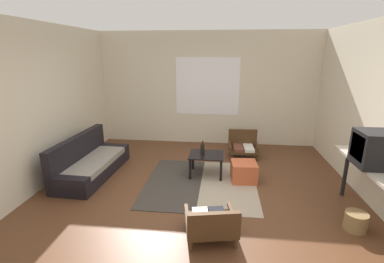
% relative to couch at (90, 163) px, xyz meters
% --- Properties ---
extents(ground_plane, '(7.80, 7.80, 0.00)m').
position_rel_couch_xyz_m(ground_plane, '(2.04, -0.85, -0.22)').
color(ground_plane, '#56331E').
extents(far_wall_with_window, '(5.60, 0.13, 2.70)m').
position_rel_couch_xyz_m(far_wall_with_window, '(2.04, 2.21, 1.13)').
color(far_wall_with_window, beige).
rests_on(far_wall_with_window, ground).
extents(side_wall_left, '(0.12, 6.60, 2.70)m').
position_rel_couch_xyz_m(side_wall_left, '(-0.62, -0.55, 1.13)').
color(side_wall_left, beige).
rests_on(side_wall_left, ground).
extents(area_rug, '(1.90, 1.95, 0.01)m').
position_rel_couch_xyz_m(area_rug, '(2.09, -0.14, -0.22)').
color(area_rug, '#38332D').
rests_on(area_rug, ground).
extents(couch, '(0.77, 1.84, 0.74)m').
position_rel_couch_xyz_m(couch, '(0.00, 0.00, 0.00)').
color(couch, black).
rests_on(couch, ground).
extents(coffee_table, '(0.63, 0.54, 0.41)m').
position_rel_couch_xyz_m(coffee_table, '(2.15, 0.22, 0.11)').
color(coffee_table, black).
rests_on(coffee_table, ground).
extents(armchair_by_window, '(0.65, 0.56, 0.55)m').
position_rel_couch_xyz_m(armchair_by_window, '(2.90, 1.33, 0.02)').
color(armchair_by_window, '#472D19').
rests_on(armchair_by_window, ground).
extents(armchair_striped_foreground, '(0.71, 0.69, 0.48)m').
position_rel_couch_xyz_m(armchair_striped_foreground, '(2.33, -1.62, -0.00)').
color(armchair_striped_foreground, '#472D19').
rests_on(armchair_striped_foreground, ground).
extents(ottoman_orange, '(0.47, 0.47, 0.35)m').
position_rel_couch_xyz_m(ottoman_orange, '(2.83, 0.05, -0.05)').
color(ottoman_orange, '#BC5633').
rests_on(ottoman_orange, ground).
extents(console_shelf, '(0.40, 1.48, 0.82)m').
position_rel_couch_xyz_m(console_shelf, '(4.37, -0.98, 0.50)').
color(console_shelf, '#B2AD9E').
rests_on(console_shelf, ground).
extents(crt_television, '(0.52, 0.44, 0.45)m').
position_rel_couch_xyz_m(crt_television, '(4.37, -1.05, 0.82)').
color(crt_television, black).
rests_on(crt_television, console_shelf).
extents(clay_vase, '(0.21, 0.21, 0.34)m').
position_rel_couch_xyz_m(clay_vase, '(4.37, -0.63, 0.72)').
color(clay_vase, '#935B38').
rests_on(clay_vase, console_shelf).
extents(glass_bottle, '(0.07, 0.07, 0.25)m').
position_rel_couch_xyz_m(glass_bottle, '(2.08, 0.22, 0.29)').
color(glass_bottle, black).
rests_on(glass_bottle, coffee_table).
extents(wicker_basket, '(0.28, 0.28, 0.24)m').
position_rel_couch_xyz_m(wicker_basket, '(4.17, -1.22, -0.10)').
color(wicker_basket, olive).
rests_on(wicker_basket, ground).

